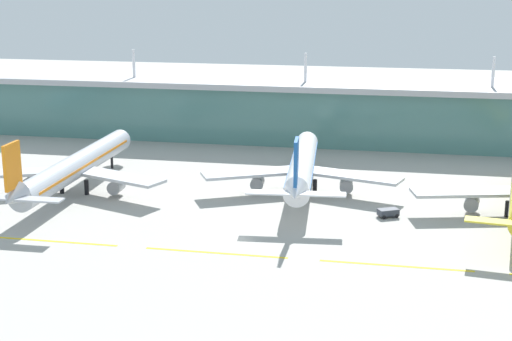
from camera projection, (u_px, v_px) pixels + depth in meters
name	position (u px, v px, depth m)	size (l,w,h in m)	color
ground_plane	(241.00, 239.00, 154.62)	(600.00, 600.00, 0.00)	#A8A59E
terminal_building	(307.00, 109.00, 246.38)	(288.00, 34.00, 28.21)	slate
airliner_near_middle	(75.00, 167.00, 186.46)	(48.79, 70.51, 18.90)	#ADB2BC
airliner_center	(302.00, 166.00, 186.69)	(48.61, 63.46, 18.90)	white
taxiway_stripe_mid_west	(51.00, 241.00, 153.60)	(28.00, 0.70, 0.04)	yellow
taxiway_stripe_centre	(216.00, 253.00, 147.11)	(28.00, 0.70, 0.04)	yellow
taxiway_stripe_mid_east	(396.00, 266.00, 140.63)	(28.00, 0.70, 0.04)	yellow
pushback_tug	(388.00, 212.00, 168.57)	(5.01, 4.20, 1.85)	#333842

